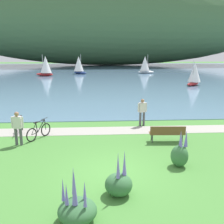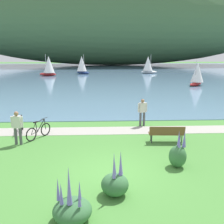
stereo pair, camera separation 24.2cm
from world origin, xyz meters
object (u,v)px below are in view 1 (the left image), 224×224
Objects in this scene: person_at_shoreline at (142,111)px; sailboat_mid_bay at (145,65)px; bicycle_leaning_near_bench at (21,126)px; sailboat_far_off at (46,66)px; sailboat_nearest_to_shore at (194,74)px; park_bench_near_camera at (167,132)px; person_on_the_grass at (18,126)px; sailboat_toward_hillside at (79,65)px; bicycle_beside_path at (39,131)px.

person_at_shoreline is 37.94m from sailboat_mid_bay.
sailboat_far_off reaches higher than bicycle_leaning_near_bench.
bicycle_leaning_near_bench is 0.53× the size of sailboat_nearest_to_shore.
park_bench_near_camera is at bearing -75.64° from person_at_shoreline.
park_bench_near_camera is 7.49m from person_on_the_grass.
bicycle_leaning_near_bench reaches higher than park_bench_near_camera.
park_bench_near_camera is at bearing -0.13° from person_on_the_grass.
person_on_the_grass is at bearing -128.55° from sailboat_nearest_to_shore.
sailboat_toward_hillside is (-6.33, 36.74, 0.87)m from person_at_shoreline.
person_at_shoreline is at bearing -100.82° from sailboat_mid_bay.
bicycle_beside_path is 35.50m from sailboat_far_off.
sailboat_toward_hillside is 0.97× the size of sailboat_far_off.
bicycle_beside_path is at bearing 49.50° from person_on_the_grass.
sailboat_mid_bay is at bearing 12.90° from sailboat_far_off.
sailboat_nearest_to_shore is at bearing -48.23° from sailboat_toward_hillside.
person_on_the_grass is at bearing 179.87° from park_bench_near_camera.
sailboat_toward_hillside is at bearing 99.77° from person_at_shoreline.
park_bench_near_camera is at bearing -98.95° from sailboat_mid_bay.
person_at_shoreline is 1.00× the size of person_on_the_grass.
person_on_the_grass is at bearing -108.95° from sailboat_mid_bay.
sailboat_mid_bay is at bearing 2.18° from sailboat_toward_hillside.
sailboat_toward_hillside reaches higher than person_at_shoreline.
bicycle_leaning_near_bench is at bearing -172.42° from person_at_shoreline.
park_bench_near_camera is 0.46× the size of sailboat_far_off.
bicycle_leaning_near_bench is 0.46× the size of sailboat_mid_bay.
sailboat_nearest_to_shore is (16.92, 21.23, 0.62)m from person_on_the_grass.
sailboat_mid_bay reaches higher than bicycle_leaning_near_bench.
sailboat_toward_hillside is at bearing -177.82° from sailboat_mid_bay.
person_on_the_grass is at bearing -130.50° from bicycle_beside_path.
sailboat_mid_bay is (14.27, 38.21, 1.43)m from bicycle_leaning_near_bench.
person_on_the_grass is 0.52× the size of sailboat_nearest_to_shore.
sailboat_far_off is (-5.44, 35.85, 0.92)m from person_on_the_grass.
bicycle_beside_path is 6.29m from person_at_shoreline.
sailboat_mid_bay is (7.12, 37.26, 0.85)m from person_at_shoreline.
sailboat_far_off is (-12.92, 35.86, 1.37)m from park_bench_near_camera.
park_bench_near_camera is 0.47× the size of sailboat_toward_hillside.
person_on_the_grass is 27.16m from sailboat_nearest_to_shore.
sailboat_mid_bay is 19.77m from sailboat_far_off.
bicycle_leaning_near_bench is 34.20m from sailboat_far_off.
sailboat_nearest_to_shore is at bearing 66.05° from park_bench_near_camera.
park_bench_near_camera is 3.15m from person_at_shoreline.
sailboat_mid_bay reaches higher than person_on_the_grass.
sailboat_toward_hillside is (-13.45, -0.51, 0.01)m from sailboat_mid_bay.
bicycle_beside_path is 25.96m from sailboat_nearest_to_shore.
sailboat_far_off is at bearing 109.81° from park_bench_near_camera.
sailboat_nearest_to_shore is (17.36, 19.18, 1.20)m from bicycle_leaning_near_bench.
park_bench_near_camera is 40.41m from sailboat_toward_hillside.
sailboat_mid_bay reaches higher than person_at_shoreline.
person_on_the_grass is at bearing -155.89° from person_at_shoreline.
park_bench_near_camera is 1.07× the size of person_on_the_grass.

